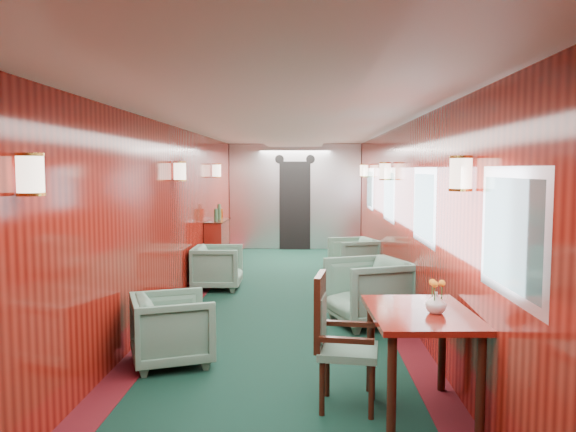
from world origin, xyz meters
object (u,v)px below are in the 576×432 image
object	(u,v)px
armchair_right_far	(353,257)
armchair_left_near	(172,329)
side_chair	(336,335)
armchair_left_far	(218,267)
armchair_right_near	(368,292)
dining_table	(420,328)
credenza	(217,245)

from	to	relation	value
armchair_right_far	armchair_left_near	bearing A→B (deg)	-41.64
armchair_left_near	side_chair	bearing A→B (deg)	-142.34
armchair_left_near	armchair_right_far	distance (m)	4.85
armchair_left_far	armchair_right_far	distance (m)	2.42
side_chair	armchair_right_near	bearing A→B (deg)	85.92
dining_table	side_chair	size ratio (longest dim) A/B	1.05
dining_table	armchair_right_far	xyz separation A→B (m)	(-0.05, 5.44, -0.34)
armchair_right_near	armchair_right_far	world-z (taller)	armchair_right_near
armchair_right_far	credenza	bearing A→B (deg)	-117.58
armchair_right_far	armchair_right_near	bearing A→B (deg)	-17.84
side_chair	credenza	bearing A→B (deg)	115.83
armchair_right_near	dining_table	bearing A→B (deg)	-17.96
dining_table	side_chair	world-z (taller)	side_chair
armchair_right_near	armchair_right_far	size ratio (longest dim) A/B	1.19
armchair_left_far	armchair_right_near	distance (m)	2.82
side_chair	armchair_left_far	world-z (taller)	side_chair
armchair_left_far	armchair_right_far	bearing A→B (deg)	-63.69
side_chair	armchair_right_near	distance (m)	2.38
armchair_left_near	armchair_right_near	distance (m)	2.44
credenza	armchair_right_far	world-z (taller)	credenza
armchair_left_near	dining_table	bearing A→B (deg)	-137.32
armchair_right_near	side_chair	bearing A→B (deg)	-32.88
side_chair	armchair_left_far	bearing A→B (deg)	118.84
armchair_left_near	credenza	bearing A→B (deg)	-16.89
side_chair	armchair_left_far	size ratio (longest dim) A/B	1.41
dining_table	armchair_right_far	world-z (taller)	dining_table
dining_table	armchair_right_near	bearing A→B (deg)	90.33
credenza	armchair_left_far	xyz separation A→B (m)	(0.25, -1.56, -0.14)
side_chair	dining_table	bearing A→B (deg)	-4.20
dining_table	armchair_right_near	distance (m)	2.47
side_chair	armchair_left_far	xyz separation A→B (m)	(-1.59, 4.21, -0.23)
credenza	armchair_right_near	bearing A→B (deg)	-55.88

